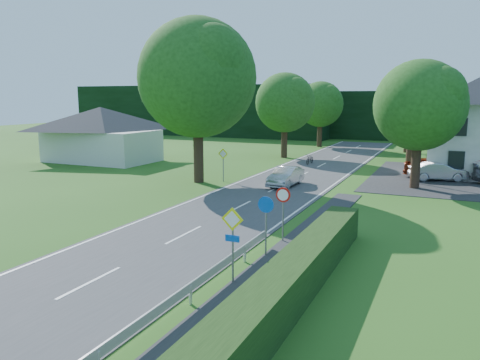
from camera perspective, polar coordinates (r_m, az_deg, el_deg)
The scene contains 23 objects.
road at distance 28.10m, azimuth 1.65°, elevation -2.44°, with size 7.00×80.00×0.04m, color #39393C.
parking_pad at distance 38.81m, azimuth 26.16°, elevation -0.00°, with size 14.00×16.00×0.04m, color #262628.
line_edge_left at distance 29.48m, azimuth -4.19°, elevation -1.83°, with size 0.12×80.00×0.01m, color white.
line_edge_right at distance 27.04m, azimuth 8.02°, elevation -2.98°, with size 0.12×80.00×0.01m, color white.
line_centre at distance 28.10m, azimuth 1.65°, elevation -2.39°, with size 0.12×80.00×0.01m, color white, non-canonical shape.
tree_main at distance 33.69m, azimuth -5.18°, elevation 9.53°, with size 9.40×9.40×11.64m, color #1E4715, non-canonical shape.
tree_left_far at distance 47.95m, azimuth 5.46°, elevation 7.84°, with size 7.00×7.00×8.58m, color #1E4715, non-canonical shape.
tree_right_far at distance 47.47m, azimuth 20.24°, elevation 7.56°, with size 7.40×7.40×9.09m, color #1E4715, non-canonical shape.
tree_left_back at distance 59.30m, azimuth 9.74°, elevation 7.91°, with size 6.60×6.60×8.07m, color #1E4715, non-canonical shape.
tree_right_back at distance 55.55m, azimuth 19.80°, elevation 7.06°, with size 6.20×6.20×7.56m, color #1E4715, non-canonical shape.
tree_right_mid at distance 33.42m, azimuth 20.91°, elevation 6.29°, with size 7.00×7.00×8.58m, color #1E4715, non-canonical shape.
treeline_left at distance 77.62m, azimuth -5.47°, elevation 8.45°, with size 44.00×6.00×8.00m, color black.
treeline_right at distance 71.40m, azimuth 22.50°, elevation 7.20°, with size 30.00×5.00×7.00m, color black.
bungalow_left at distance 46.85m, azimuth -16.53°, elevation 5.49°, with size 11.00×6.50×5.20m.
streetlight at distance 35.44m, azimuth 20.43°, elevation 6.78°, with size 2.03×0.18×8.00m.
sign_priority_right at distance 15.32m, azimuth -0.93°, elevation -6.24°, with size 0.78×0.09×2.59m.
sign_roundabout at distance 18.02m, azimuth 3.17°, elevation -4.17°, with size 0.64×0.08×2.37m.
sign_speed_limit at distance 19.82m, azimuth 5.27°, elevation -2.61°, with size 0.64×0.11×2.37m.
sign_priority_left at distance 34.13m, azimuth -2.07°, elevation 2.67°, with size 0.78×0.09×2.44m.
moving_car at distance 32.50m, azimuth 5.59°, elevation 0.43°, with size 1.39×3.98×1.31m, color #BBBAC0.
motorcycle at distance 43.65m, azimuth 8.53°, elevation 2.55°, with size 0.60×1.72×0.90m, color black.
parked_car_red at distance 38.40m, azimuth 22.83°, elevation 1.38°, with size 1.88×4.68×1.60m, color #631C0B.
parked_car_silver_a at distance 37.46m, azimuth 23.02°, elevation 0.98°, with size 1.43×4.09×1.35m, color #BAB9BF.
Camera 1 is at (10.60, -5.31, 6.09)m, focal length 35.00 mm.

